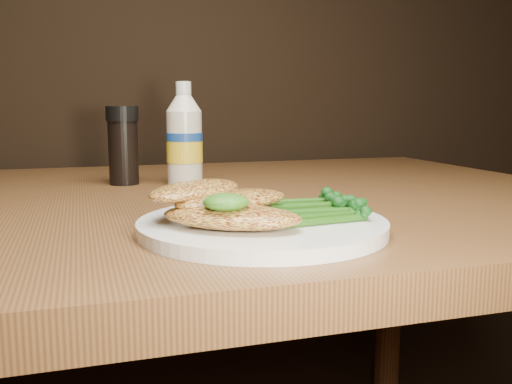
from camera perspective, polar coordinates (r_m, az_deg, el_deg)
name	(u,v)px	position (r m, az deg, el deg)	size (l,w,h in m)	color
plate	(262,226)	(0.55, 0.64, -3.40)	(0.24, 0.24, 0.01)	white
chicken_front	(232,217)	(0.51, -2.47, -2.48)	(0.13, 0.07, 0.02)	gold
chicken_mid	(232,200)	(0.54, -2.41, -0.82)	(0.12, 0.06, 0.02)	gold
chicken_back	(196,190)	(0.56, -6.06, 0.16)	(0.12, 0.06, 0.02)	gold
pesto_front	(226,202)	(0.49, -3.03, -1.02)	(0.04, 0.04, 0.02)	#0B3808
broccolini_bundle	(310,206)	(0.57, 5.42, -1.43)	(0.12, 0.09, 0.02)	#204F11
mayo_bottle	(184,133)	(0.87, -7.21, 5.85)	(0.05, 0.05, 0.15)	beige
pepper_grinder	(123,146)	(0.89, -13.19, 4.56)	(0.05, 0.05, 0.12)	black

